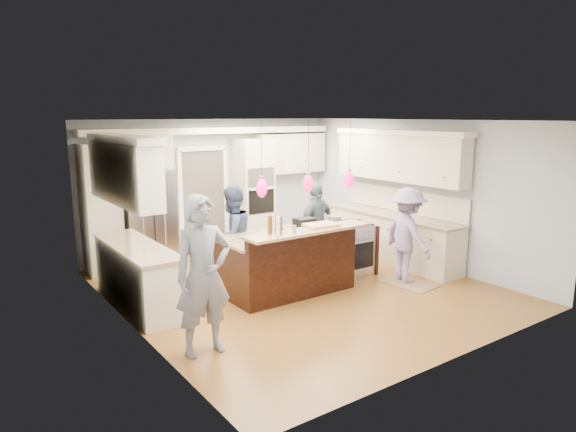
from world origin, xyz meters
The scene contains 23 objects.
ground_plane centered at (0.00, 0.00, 0.00)m, with size 6.00×6.00×0.00m, color #946128.
room_shell centered at (0.00, 0.00, 1.82)m, with size 5.54×6.04×2.72m.
refrigerator centered at (-1.55, 2.64, 0.90)m, with size 0.90×0.70×1.80m, color #B7B7BC.
oven_column centered at (0.75, 2.67, 1.15)m, with size 0.72×0.69×2.30m.
back_upper_cabinets centered at (-0.75, 2.76, 1.67)m, with size 5.30×0.61×2.54m.
right_counter_run centered at (2.44, 0.30, 1.06)m, with size 0.64×3.10×2.51m.
left_cabinets centered at (-2.44, 0.80, 1.06)m, with size 0.64×2.30×2.51m.
kitchen_island centered at (-0.25, 0.07, 0.49)m, with size 2.10×1.46×1.12m.
island_range centered at (1.16, 0.15, 0.46)m, with size 0.82×0.71×0.92m.
pendant_lights centered at (-0.25, -0.51, 1.80)m, with size 1.75×0.15×1.03m.
person_bar_end centered at (-2.28, -1.17, 0.95)m, with size 0.69×0.46×1.90m, color slate.
person_far_left centered at (-0.78, 0.85, 0.82)m, with size 0.80×0.62×1.65m, color navy.
person_far_right centered at (1.00, 0.85, 0.78)m, with size 0.92×0.38×1.56m, color #485B65.
person_range_side centered at (1.70, -0.72, 0.80)m, with size 1.04×0.60×1.60m, color gray.
floor_rug centered at (1.63, -0.87, 0.01)m, with size 0.59×0.86×0.01m, color olive.
water_bottle centered at (-0.83, -0.59, 1.26)m, with size 0.06×0.06×0.27m, color silver.
beer_bottle_a centered at (-0.89, -0.47, 1.25)m, with size 0.07×0.07×0.27m, color #4E2B0D.
beer_bottle_b centered at (-0.77, -0.54, 1.25)m, with size 0.07×0.07×0.26m, color #4E2B0D.
beer_bottle_c centered at (-0.80, -0.52, 1.26)m, with size 0.07×0.07×0.28m, color #4E2B0D.
drink_can centered at (-0.55, -0.58, 1.17)m, with size 0.06×0.06×0.11m, color #B7B7BC.
cutting_board centered at (0.04, -0.47, 1.14)m, with size 0.49×0.35×0.04m, color tan.
pot_large centered at (0.90, 0.24, 0.99)m, with size 0.26×0.26×0.15m, color #B7B7BC.
pot_small centered at (1.27, 0.08, 0.97)m, with size 0.18×0.18×0.09m, color #B7B7BC.
Camera 1 is at (-4.78, -6.40, 2.79)m, focal length 32.00 mm.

